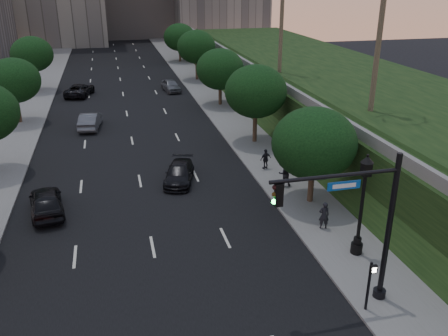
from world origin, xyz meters
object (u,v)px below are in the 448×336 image
object	(u,v)px
sedan_near_right	(179,173)
sedan_far_right	(171,86)
sedan_near_left	(46,202)
traffic_signal_mast	(366,230)
sedan_far_left	(80,90)
street_lamp	(361,210)
sedan_mid_left	(90,121)
pedestrian_b	(285,174)
pedestrian_c	(266,159)
pedestrian_a	(324,215)

from	to	relation	value
sedan_near_right	sedan_far_right	xyz separation A→B (m)	(3.18, 27.89, 0.09)
sedan_near_left	sedan_far_right	world-z (taller)	sedan_near_left
sedan_near_left	sedan_near_right	size ratio (longest dim) A/B	1.05
traffic_signal_mast	sedan_far_left	size ratio (longest dim) A/B	1.32
street_lamp	sedan_near_left	distance (m)	18.32
traffic_signal_mast	street_lamp	world-z (taller)	traffic_signal_mast
sedan_mid_left	sedan_far_left	bearing A→B (deg)	-76.25
sedan_near_right	sedan_near_left	bearing A→B (deg)	-145.91
sedan_far_right	street_lamp	bearing A→B (deg)	-92.01
street_lamp	sedan_near_right	distance (m)	13.86
sedan_near_right	street_lamp	bearing A→B (deg)	-41.12
traffic_signal_mast	sedan_far_right	world-z (taller)	traffic_signal_mast
sedan_far_right	pedestrian_b	size ratio (longest dim) A/B	2.48
sedan_far_right	sedan_mid_left	bearing A→B (deg)	-133.29
sedan_far_left	pedestrian_c	world-z (taller)	pedestrian_c
traffic_signal_mast	sedan_far_right	size ratio (longest dim) A/B	1.62
sedan_near_right	pedestrian_b	world-z (taller)	pedestrian_b
sedan_near_right	pedestrian_c	distance (m)	6.55
sedan_near_left	sedan_far_left	xyz separation A→B (m)	(0.80, 30.91, -0.06)
sedan_far_right	pedestrian_b	xyz separation A→B (m)	(3.64, -30.51, 0.29)
street_lamp	pedestrian_c	distance (m)	12.21
sedan_mid_left	pedestrian_a	distance (m)	26.60
pedestrian_b	sedan_near_left	bearing A→B (deg)	9.85
sedan_mid_left	pedestrian_b	bearing A→B (deg)	135.30
sedan_far_right	sedan_near_right	bearing A→B (deg)	-104.75
street_lamp	sedan_far_right	bearing A→B (deg)	96.23
sedan_far_right	pedestrian_b	distance (m)	30.73
pedestrian_b	pedestrian_c	world-z (taller)	pedestrian_b
sedan_far_left	sedan_mid_left	bearing A→B (deg)	111.79
sedan_mid_left	sedan_near_right	world-z (taller)	sedan_mid_left
sedan_near_left	pedestrian_a	xyz separation A→B (m)	(15.44, -5.89, 0.17)
sedan_far_right	sedan_far_left	bearing A→B (deg)	170.67
sedan_far_left	pedestrian_a	size ratio (longest dim) A/B	3.27
sedan_far_right	pedestrian_a	world-z (taller)	pedestrian_a
sedan_far_right	sedan_near_left	bearing A→B (deg)	-119.14
sedan_near_left	pedestrian_b	bearing A→B (deg)	171.91
sedan_near_right	pedestrian_a	xyz separation A→B (m)	(6.90, -8.71, 0.32)
sedan_far_right	pedestrian_a	size ratio (longest dim) A/B	2.66
pedestrian_c	traffic_signal_mast	bearing A→B (deg)	71.11
traffic_signal_mast	pedestrian_c	distance (m)	15.84
traffic_signal_mast	sedan_near_left	world-z (taller)	traffic_signal_mast
street_lamp	sedan_near_right	size ratio (longest dim) A/B	1.26
sedan_mid_left	pedestrian_c	size ratio (longest dim) A/B	3.04
pedestrian_a	pedestrian_c	bearing A→B (deg)	-78.05
sedan_near_left	pedestrian_c	bearing A→B (deg)	-176.21
pedestrian_b	sedan_far_right	bearing A→B (deg)	-74.08
street_lamp	sedan_mid_left	distance (m)	29.38
traffic_signal_mast	sedan_far_left	bearing A→B (deg)	107.23
sedan_mid_left	pedestrian_b	xyz separation A→B (m)	(13.11, -17.02, 0.26)
sedan_near_right	sedan_far_right	distance (m)	28.07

